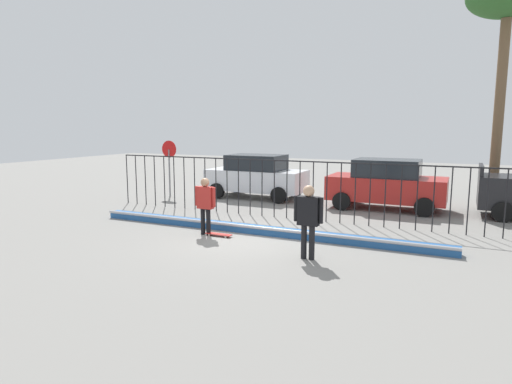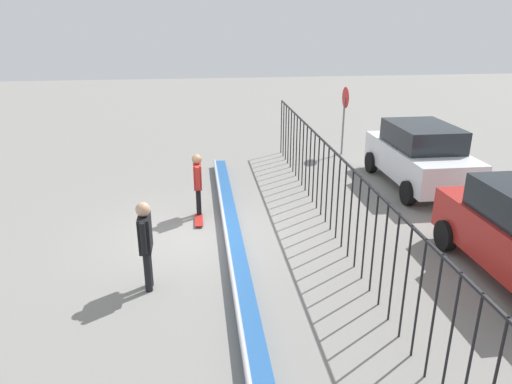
# 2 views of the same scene
# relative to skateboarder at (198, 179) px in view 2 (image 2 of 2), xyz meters

# --- Properties ---
(ground_plane) EXTENTS (60.00, 60.00, 0.00)m
(ground_plane) POSITION_rel_skateboarder_xyz_m (1.29, -0.01, -1.00)
(ground_plane) COLOR gray
(bowl_coping_ledge) EXTENTS (11.00, 0.40, 0.27)m
(bowl_coping_ledge) POSITION_rel_skateboarder_xyz_m (1.29, 0.75, -0.88)
(bowl_coping_ledge) COLOR #235699
(bowl_coping_ledge) RESTS_ON ground
(perimeter_fence) EXTENTS (14.04, 0.04, 2.00)m
(perimeter_fence) POSITION_rel_skateboarder_xyz_m (1.29, 3.18, 0.21)
(perimeter_fence) COLOR black
(perimeter_fence) RESTS_ON ground
(skateboarder) EXTENTS (0.67, 0.25, 1.67)m
(skateboarder) POSITION_rel_skateboarder_xyz_m (0.00, 0.00, 0.00)
(skateboarder) COLOR black
(skateboarder) RESTS_ON ground
(skateboard) EXTENTS (0.80, 0.20, 0.07)m
(skateboard) POSITION_rel_skateboarder_xyz_m (0.44, -0.01, -0.94)
(skateboard) COLOR #A51E19
(skateboard) RESTS_ON ground
(camera_operator) EXTENTS (0.72, 0.27, 1.78)m
(camera_operator) POSITION_rel_skateboarder_xyz_m (3.46, -1.00, 0.07)
(camera_operator) COLOR black
(camera_operator) RESTS_ON ground
(parked_car_white) EXTENTS (4.30, 2.12, 1.90)m
(parked_car_white) POSITION_rel_skateboarder_xyz_m (-1.52, 6.69, -0.03)
(parked_car_white) COLOR silver
(parked_car_white) RESTS_ON ground
(stop_sign) EXTENTS (0.76, 0.07, 2.50)m
(stop_sign) POSITION_rel_skateboarder_xyz_m (-5.25, 5.43, 0.62)
(stop_sign) COLOR slate
(stop_sign) RESTS_ON ground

